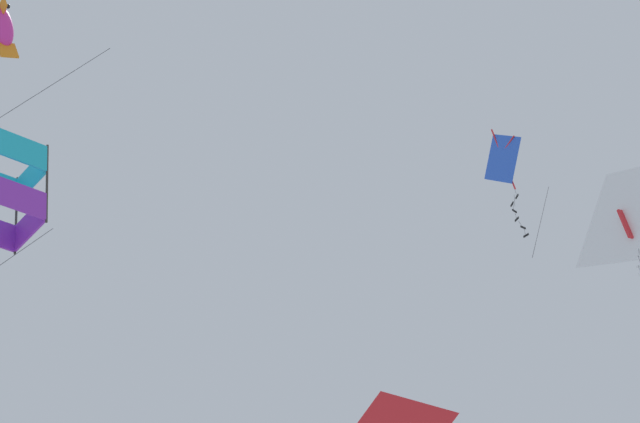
% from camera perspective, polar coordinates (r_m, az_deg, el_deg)
% --- Properties ---
extents(kite_delta_near_right, '(3.45, 3.79, 9.70)m').
position_cam_1_polar(kite_delta_near_right, '(27.95, 15.40, -0.33)').
color(kite_delta_near_right, white).
extents(kite_diamond_low_drifter, '(1.67, 1.61, 5.45)m').
position_cam_1_polar(kite_diamond_low_drifter, '(31.97, 9.32, 2.63)').
color(kite_diamond_low_drifter, blue).
extents(kite_box_highest, '(2.32, 2.24, 4.82)m').
position_cam_1_polar(kite_box_highest, '(25.34, -15.84, 1.10)').
color(kite_box_highest, '#1EB2C6').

